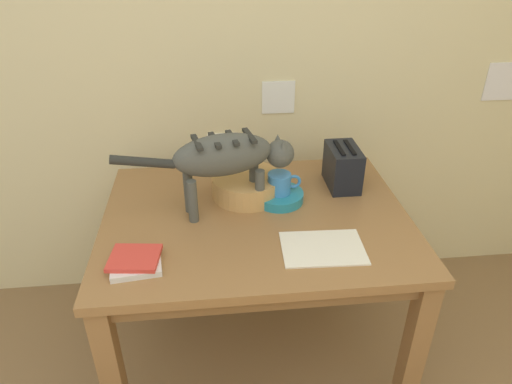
# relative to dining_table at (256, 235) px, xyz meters

# --- Properties ---
(wall_rear) EXTENTS (4.27, 0.11, 2.50)m
(wall_rear) POSITION_rel_dining_table_xyz_m (-0.03, 0.60, 0.60)
(wall_rear) COLOR beige
(wall_rear) RESTS_ON ground_plane
(dining_table) EXTENTS (1.15, 0.88, 0.74)m
(dining_table) POSITION_rel_dining_table_xyz_m (0.00, 0.00, 0.00)
(dining_table) COLOR olive
(dining_table) RESTS_ON ground_plane
(cat) EXTENTS (0.66, 0.21, 0.31)m
(cat) POSITION_rel_dining_table_xyz_m (-0.09, 0.05, 0.31)
(cat) COLOR #4A4B41
(cat) RESTS_ON dining_table
(saucer_bowl) EXTENTS (0.19, 0.19, 0.04)m
(saucer_bowl) POSITION_rel_dining_table_xyz_m (0.10, 0.09, 0.11)
(saucer_bowl) COLOR teal
(saucer_bowl) RESTS_ON dining_table
(coffee_mug) EXTENTS (0.13, 0.09, 0.08)m
(coffee_mug) POSITION_rel_dining_table_xyz_m (0.10, 0.09, 0.17)
(coffee_mug) COLOR #3980BC
(coffee_mug) RESTS_ON saucer_bowl
(magazine) EXTENTS (0.29, 0.21, 0.01)m
(magazine) POSITION_rel_dining_table_xyz_m (0.20, -0.23, 0.10)
(magazine) COLOR #EBE6CB
(magazine) RESTS_ON dining_table
(book_stack) EXTENTS (0.18, 0.16, 0.04)m
(book_stack) POSITION_rel_dining_table_xyz_m (-0.42, -0.26, 0.11)
(book_stack) COLOR silver
(book_stack) RESTS_ON dining_table
(wicker_basket) EXTENTS (0.28, 0.28, 0.09)m
(wicker_basket) POSITION_rel_dining_table_xyz_m (-0.02, 0.15, 0.14)
(wicker_basket) COLOR tan
(wicker_basket) RESTS_ON dining_table
(toaster) EXTENTS (0.12, 0.20, 0.18)m
(toaster) POSITION_rel_dining_table_xyz_m (0.38, 0.19, 0.18)
(toaster) COLOR black
(toaster) RESTS_ON dining_table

